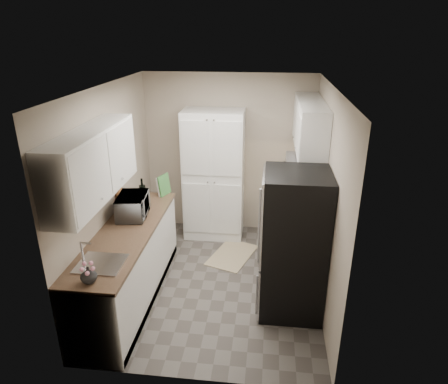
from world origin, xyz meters
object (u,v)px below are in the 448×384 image
object	(u,v)px
refrigerator	(294,244)
wine_bottle	(143,192)
electric_range	(292,239)
microwave	(133,206)
pantry_cabinet	(214,175)
toaster_oven	(291,176)

from	to	relation	value
refrigerator	wine_bottle	bearing A→B (deg)	159.02
electric_range	microwave	xyz separation A→B (m)	(-1.99, -0.44, 0.58)
electric_range	wine_bottle	xyz separation A→B (m)	(-1.99, -0.05, 0.60)
pantry_cabinet	microwave	bearing A→B (deg)	-120.95
pantry_cabinet	refrigerator	size ratio (longest dim) A/B	1.18
pantry_cabinet	refrigerator	bearing A→B (deg)	-56.54
pantry_cabinet	toaster_oven	world-z (taller)	pantry_cabinet
wine_bottle	toaster_oven	xyz separation A→B (m)	(1.98, 0.96, -0.04)
pantry_cabinet	microwave	distance (m)	1.60
pantry_cabinet	refrigerator	xyz separation A→B (m)	(1.14, -1.73, -0.15)
pantry_cabinet	electric_range	world-z (taller)	pantry_cabinet
microwave	wine_bottle	xyz separation A→B (m)	(0.00, 0.39, 0.02)
pantry_cabinet	microwave	world-z (taller)	pantry_cabinet
microwave	electric_range	bearing A→B (deg)	-84.63
pantry_cabinet	wine_bottle	distance (m)	1.27
refrigerator	microwave	xyz separation A→B (m)	(-1.96, 0.36, 0.21)
refrigerator	wine_bottle	world-z (taller)	refrigerator
toaster_oven	pantry_cabinet	bearing A→B (deg)	-173.50
wine_bottle	toaster_oven	bearing A→B (deg)	25.99
refrigerator	toaster_oven	world-z (taller)	refrigerator
pantry_cabinet	wine_bottle	bearing A→B (deg)	-129.90
refrigerator	microwave	distance (m)	2.00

